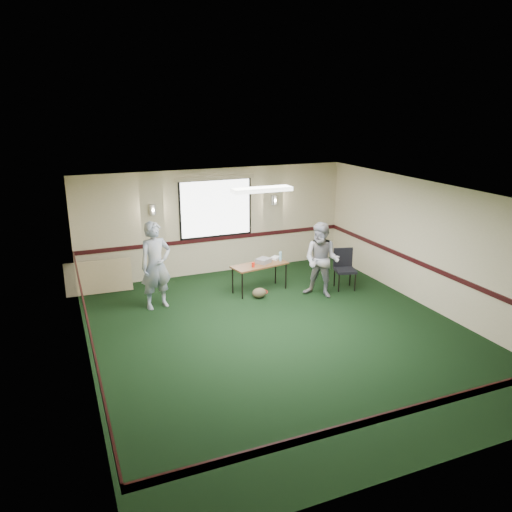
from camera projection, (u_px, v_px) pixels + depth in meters
name	position (u px, v px, depth m)	size (l,w,h in m)	color
ground	(282.00, 334.00, 9.58)	(8.00, 8.00, 0.00)	black
room_shell	(242.00, 229.00, 10.99)	(8.00, 8.02, 8.00)	#C2B28C
folding_table	(260.00, 266.00, 11.59)	(1.40, 0.77, 0.66)	#563B18
projector	(263.00, 261.00, 11.66)	(0.32, 0.27, 0.11)	#929199
game_console	(275.00, 258.00, 11.96)	(0.22, 0.17, 0.05)	white
red_cup	(253.00, 265.00, 11.36)	(0.07, 0.07, 0.11)	red
water_bottle	(280.00, 256.00, 11.80)	(0.07, 0.07, 0.22)	#7BB6CA
duffel_bag	(259.00, 293.00, 11.33)	(0.33, 0.25, 0.23)	brown
cable_coil	(260.00, 292.00, 11.68)	(0.35, 0.35, 0.02)	red
folded_table	(99.00, 277.00, 11.56)	(1.50, 0.06, 0.77)	tan
conference_chair	(344.00, 265.00, 11.84)	(0.57, 0.59, 0.95)	black
person_left	(156.00, 265.00, 10.58)	(0.69, 0.45, 1.90)	#415B90
person_right	(322.00, 260.00, 11.21)	(0.84, 0.65, 1.72)	#7284B2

